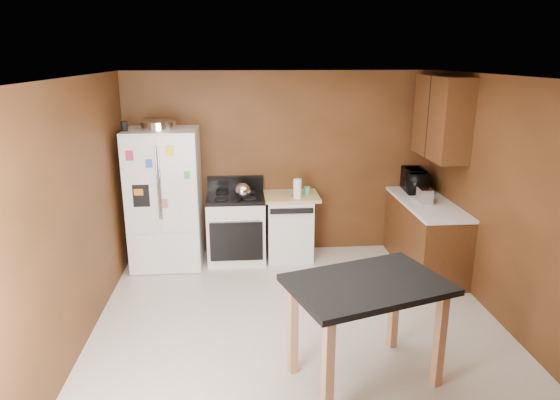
{
  "coord_description": "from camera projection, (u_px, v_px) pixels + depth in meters",
  "views": [
    {
      "loc": [
        -0.56,
        -4.45,
        2.69
      ],
      "look_at": [
        -0.14,
        0.85,
        1.14
      ],
      "focal_mm": 32.0,
      "sensor_mm": 36.0,
      "label": 1
    }
  ],
  "objects": [
    {
      "name": "floor",
      "position": [
        300.0,
        331.0,
        5.05
      ],
      "size": [
        4.5,
        4.5,
        0.0
      ],
      "primitive_type": "plane",
      "color": "silver",
      "rests_on": "ground"
    },
    {
      "name": "ceiling",
      "position": [
        303.0,
        78.0,
        4.36
      ],
      "size": [
        4.5,
        4.5,
        0.0
      ],
      "primitive_type": "plane",
      "rotation": [
        3.14,
        0.0,
        0.0
      ],
      "color": "white",
      "rests_on": "ground"
    },
    {
      "name": "wall_back",
      "position": [
        282.0,
        164.0,
        6.86
      ],
      "size": [
        4.2,
        0.0,
        4.2
      ],
      "primitive_type": "plane",
      "rotation": [
        1.57,
        0.0,
        0.0
      ],
      "color": "brown",
      "rests_on": "ground"
    },
    {
      "name": "wall_front",
      "position": [
        355.0,
        348.0,
        2.55
      ],
      "size": [
        4.2,
        0.0,
        4.2
      ],
      "primitive_type": "plane",
      "rotation": [
        -1.57,
        0.0,
        0.0
      ],
      "color": "brown",
      "rests_on": "ground"
    },
    {
      "name": "wall_left",
      "position": [
        73.0,
        219.0,
        4.54
      ],
      "size": [
        0.0,
        4.5,
        4.5
      ],
      "primitive_type": "plane",
      "rotation": [
        1.57,
        0.0,
        1.57
      ],
      "color": "brown",
      "rests_on": "ground"
    },
    {
      "name": "wall_right",
      "position": [
        515.0,
        208.0,
        4.87
      ],
      "size": [
        0.0,
        4.5,
        4.5
      ],
      "primitive_type": "plane",
      "rotation": [
        1.57,
        0.0,
        -1.57
      ],
      "color": "brown",
      "rests_on": "ground"
    },
    {
      "name": "roasting_pan",
      "position": [
        159.0,
        125.0,
        6.16
      ],
      "size": [
        0.43,
        0.43,
        0.11
      ],
      "primitive_type": "cylinder",
      "color": "silver",
      "rests_on": "refrigerator"
    },
    {
      "name": "pen_cup",
      "position": [
        124.0,
        126.0,
        6.05
      ],
      "size": [
        0.08,
        0.08,
        0.12
      ],
      "primitive_type": "cylinder",
      "color": "black",
      "rests_on": "refrigerator"
    },
    {
      "name": "kettle",
      "position": [
        243.0,
        191.0,
        6.44
      ],
      "size": [
        0.21,
        0.21,
        0.21
      ],
      "primitive_type": "sphere",
      "color": "silver",
      "rests_on": "gas_range"
    },
    {
      "name": "paper_towel",
      "position": [
        297.0,
        189.0,
        6.5
      ],
      "size": [
        0.12,
        0.12,
        0.25
      ],
      "primitive_type": "cylinder",
      "rotation": [
        0.0,
        0.0,
        0.15
      ],
      "color": "white",
      "rests_on": "dishwasher"
    },
    {
      "name": "green_canister",
      "position": [
        307.0,
        190.0,
        6.7
      ],
      "size": [
        0.12,
        0.12,
        0.1
      ],
      "primitive_type": "cylinder",
      "rotation": [
        0.0,
        0.0,
        0.3
      ],
      "color": "#47B862",
      "rests_on": "dishwasher"
    },
    {
      "name": "toaster",
      "position": [
        425.0,
        195.0,
        6.28
      ],
      "size": [
        0.17,
        0.26,
        0.18
      ],
      "primitive_type": "cube",
      "rotation": [
        0.0,
        0.0,
        -0.08
      ],
      "color": "silver",
      "rests_on": "right_cabinets"
    },
    {
      "name": "microwave",
      "position": [
        415.0,
        181.0,
        6.8
      ],
      "size": [
        0.37,
        0.52,
        0.27
      ],
      "primitive_type": "imported",
      "rotation": [
        0.0,
        0.0,
        1.51
      ],
      "color": "black",
      "rests_on": "right_cabinets"
    },
    {
      "name": "refrigerator",
      "position": [
        165.0,
        199.0,
        6.47
      ],
      "size": [
        0.9,
        0.8,
        1.8
      ],
      "color": "white",
      "rests_on": "ground"
    },
    {
      "name": "gas_range",
      "position": [
        236.0,
        227.0,
        6.72
      ],
      "size": [
        0.76,
        0.68,
        1.1
      ],
      "color": "white",
      "rests_on": "ground"
    },
    {
      "name": "dishwasher",
      "position": [
        289.0,
        226.0,
        6.8
      ],
      "size": [
        0.78,
        0.63,
        0.89
      ],
      "color": "white",
      "rests_on": "ground"
    },
    {
      "name": "right_cabinets",
      "position": [
        430.0,
        200.0,
        6.36
      ],
      "size": [
        0.63,
        1.58,
        2.45
      ],
      "color": "#5A3018",
      "rests_on": "ground"
    },
    {
      "name": "island",
      "position": [
        367.0,
        297.0,
        4.11
      ],
      "size": [
        1.46,
        1.19,
        0.91
      ],
      "color": "black",
      "rests_on": "ground"
    }
  ]
}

